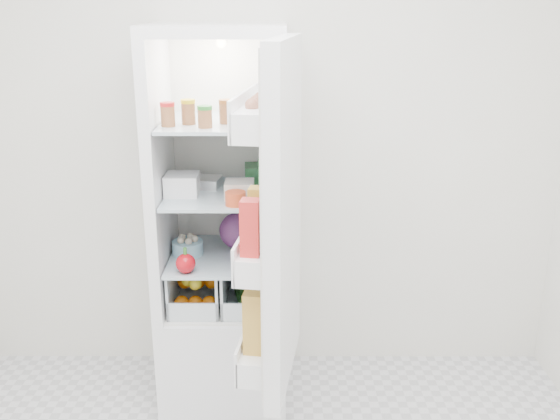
{
  "coord_description": "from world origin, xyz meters",
  "views": [
    {
      "loc": [
        0.08,
        -1.57,
        1.88
      ],
      "look_at": [
        0.07,
        0.95,
        1.05
      ],
      "focal_mm": 40.0,
      "sensor_mm": 36.0,
      "label": 1
    }
  ],
  "objects_px": {
    "mushroom_bowl": "(188,248)",
    "fridge_door": "(276,227)",
    "red_cabbage": "(238,231)",
    "refrigerator": "(224,265)"
  },
  "relations": [
    {
      "from": "mushroom_bowl",
      "to": "fridge_door",
      "type": "relative_size",
      "value": 0.11
    },
    {
      "from": "red_cabbage",
      "to": "mushroom_bowl",
      "type": "xyz_separation_m",
      "value": [
        -0.23,
        -0.09,
        -0.05
      ]
    },
    {
      "from": "refrigerator",
      "to": "red_cabbage",
      "type": "distance_m",
      "value": 0.19
    },
    {
      "from": "refrigerator",
      "to": "red_cabbage",
      "type": "bearing_deg",
      "value": 19.25
    },
    {
      "from": "mushroom_bowl",
      "to": "refrigerator",
      "type": "bearing_deg",
      "value": 21.29
    },
    {
      "from": "mushroom_bowl",
      "to": "red_cabbage",
      "type": "bearing_deg",
      "value": 20.7
    },
    {
      "from": "refrigerator",
      "to": "red_cabbage",
      "type": "height_order",
      "value": "refrigerator"
    },
    {
      "from": "refrigerator",
      "to": "fridge_door",
      "type": "height_order",
      "value": "refrigerator"
    },
    {
      "from": "red_cabbage",
      "to": "fridge_door",
      "type": "relative_size",
      "value": 0.14
    },
    {
      "from": "mushroom_bowl",
      "to": "fridge_door",
      "type": "height_order",
      "value": "fridge_door"
    }
  ]
}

